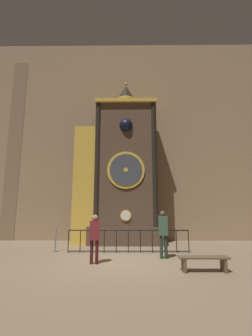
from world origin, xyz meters
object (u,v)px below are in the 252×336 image
Objects in this scene: stanchion_post at (55,244)px; visitor_bench at (204,261)px; visitor_far at (163,229)px; clock_tower at (119,171)px; visitor_near at (95,234)px.

visitor_bench is at bearing -29.38° from stanchion_post.
visitor_far is 1.74× the size of stanchion_post.
clock_tower reaches higher than visitor_bench.
stanchion_post is at bearing -141.66° from clock_tower.
stanchion_post is 0.69× the size of visitor_bench.
clock_tower is 4.92m from stanchion_post.
clock_tower is at bearing 74.19° from visitor_near.
clock_tower reaches higher than stanchion_post.
visitor_bench is (5.42, -3.05, -0.01)m from stanchion_post.
clock_tower is 5.18m from visitor_near.
stanchion_post is (-2.66, -2.10, -3.56)m from clock_tower.
clock_tower reaches higher than visitor_near.
clock_tower is 6.85m from visitor_bench.
stanchion_post is (-4.51, 1.29, -0.73)m from visitor_far.
clock_tower is 5.65× the size of visitor_near.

